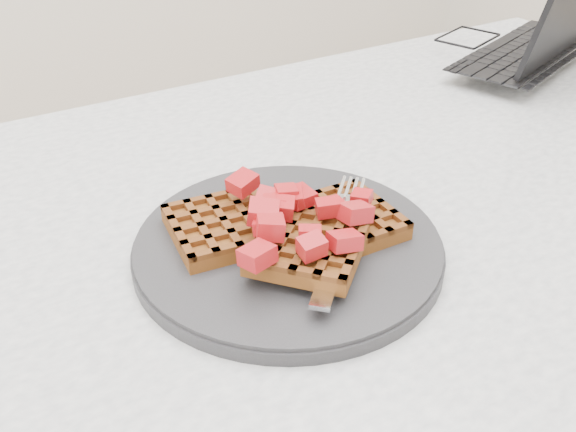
% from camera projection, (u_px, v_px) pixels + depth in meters
% --- Properties ---
extents(table, '(1.20, 0.80, 0.75)m').
position_uv_depth(table, '(391.00, 289.00, 0.71)').
color(table, silver).
rests_on(table, ground).
extents(plate, '(0.27, 0.27, 0.02)m').
position_uv_depth(plate, '(288.00, 246.00, 0.57)').
color(plate, '#262528').
rests_on(plate, table).
extents(waffles, '(0.19, 0.18, 0.03)m').
position_uv_depth(waffles, '(290.00, 230.00, 0.55)').
color(waffles, brown).
rests_on(waffles, plate).
extents(strawberry_pile, '(0.15, 0.15, 0.02)m').
position_uv_depth(strawberry_pile, '(288.00, 202.00, 0.54)').
color(strawberry_pile, '#960007').
rests_on(strawberry_pile, waffles).
extents(fork, '(0.14, 0.15, 0.02)m').
position_uv_depth(fork, '(341.00, 239.00, 0.55)').
color(fork, silver).
rests_on(fork, plate).
extents(laptop, '(0.36, 0.31, 0.21)m').
position_uv_depth(laptop, '(517.00, 39.00, 0.97)').
color(laptop, black).
rests_on(laptop, table).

